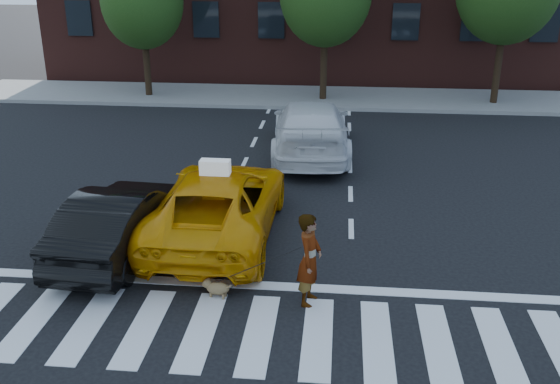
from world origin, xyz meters
name	(u,v)px	position (x,y,z in m)	size (l,w,h in m)	color
ground	(259,334)	(0.00, 0.00, 0.00)	(120.00, 120.00, 0.00)	black
crosswalk	(259,333)	(0.00, 0.00, 0.01)	(13.00, 2.40, 0.01)	silver
stop_line	(270,286)	(0.00, 1.60, 0.01)	(12.00, 0.30, 0.01)	silver
sidewalk_far	(312,97)	(0.00, 17.50, 0.07)	(30.00, 4.00, 0.15)	slate
taxi	(218,203)	(-1.40, 3.79, 0.77)	(2.56, 5.55, 1.54)	orange
black_sedan	(119,221)	(-3.34, 2.76, 0.73)	(1.54, 4.41, 1.45)	black
white_suv	(311,128)	(0.35, 9.96, 0.84)	(2.35, 5.78, 1.68)	silver
woman	(310,259)	(0.79, 1.10, 0.89)	(0.65, 0.42, 1.77)	#999999
dog	(216,287)	(-0.96, 1.11, 0.20)	(0.60, 0.32, 0.35)	olive
taxi_sign	(215,167)	(-1.40, 3.59, 1.70)	(0.65, 0.28, 0.32)	white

